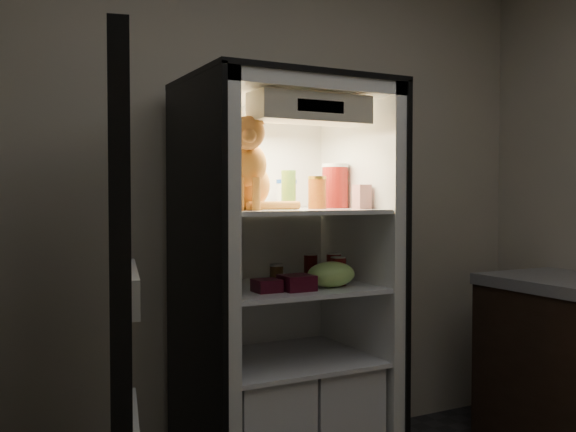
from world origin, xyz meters
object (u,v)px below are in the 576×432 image
soda_can_a (311,267)px  berry_box_left (267,286)px  cream_carton (362,197)px  pepper_jar (335,186)px  soda_can_c (338,271)px  berry_box_right (297,283)px  salsa_jar (317,192)px  refrigerator (281,315)px  mayo_tub (286,194)px  grape_bag (331,274)px  tabby_cat (246,173)px  condiment_jar (277,274)px  parmesan_shaker (289,190)px  soda_can_b (334,267)px

soda_can_a → berry_box_left: soda_can_a is taller
cream_carton → pepper_jar: bearing=94.8°
cream_carton → soda_can_c: cream_carton is taller
berry_box_right → salsa_jar: bearing=34.9°
pepper_jar → berry_box_left: size_ratio=1.99×
refrigerator → berry_box_left: 0.31m
salsa_jar → soda_can_c: 0.37m
refrigerator → soda_can_a: bearing=19.2°
mayo_tub → grape_bag: size_ratio=0.60×
refrigerator → grape_bag: 0.32m
salsa_jar → mayo_tub: bearing=104.5°
berry_box_right → grape_bag: bearing=5.2°
soda_can_a → berry_box_left: 0.45m
tabby_cat → berry_box_left: size_ratio=3.95×
mayo_tub → berry_box_right: 0.52m
refrigerator → tabby_cat: 0.71m
berry_box_right → condiment_jar: bearing=84.3°
refrigerator → grape_bag: refrigerator is taller
soda_can_a → berry_box_left: size_ratio=1.15×
mayo_tub → berry_box_right: size_ratio=1.03×
tabby_cat → berry_box_right: 0.52m
pepper_jar → soda_can_a: (-0.10, 0.06, -0.40)m
parmesan_shaker → soda_can_a: (0.18, 0.12, -0.38)m
pepper_jar → soda_can_a: size_ratio=1.73×
grape_bag → berry_box_left: size_ratio=2.13×
parmesan_shaker → condiment_jar: 0.40m
soda_can_c → berry_box_left: size_ratio=1.22×
condiment_jar → grape_bag: 0.28m
tabby_cat → berry_box_right: tabby_cat is taller
mayo_tub → cream_carton: size_ratio=1.24×
soda_can_c → grape_bag: bearing=-155.5°
parmesan_shaker → soda_can_a: bearing=32.8°
cream_carton → soda_can_b: size_ratio=0.84×
refrigerator → cream_carton: (0.32, -0.20, 0.55)m
soda_can_a → soda_can_b: soda_can_b is taller
tabby_cat → refrigerator: bearing=45.6°
condiment_jar → berry_box_left: 0.28m
soda_can_c → berry_box_right: 0.24m
salsa_jar → soda_can_b: (0.13, 0.06, -0.36)m
parmesan_shaker → soda_can_c: bearing=-31.9°
parmesan_shaker → condiment_jar: bearing=103.2°
tabby_cat → mayo_tub: tabby_cat is taller
mayo_tub → parmesan_shaker: bearing=-114.3°
tabby_cat → cream_carton: bearing=10.6°
refrigerator → parmesan_shaker: refrigerator is taller
tabby_cat → berry_box_left: tabby_cat is taller
tabby_cat → parmesan_shaker: tabby_cat is taller
cream_carton → tabby_cat: bearing=171.6°
soda_can_b → condiment_jar: size_ratio=1.49×
pepper_jar → grape_bag: (-0.15, -0.21, -0.40)m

